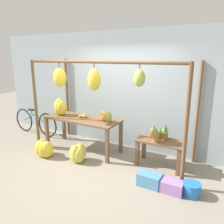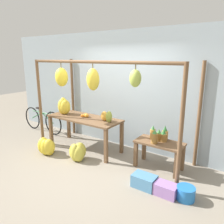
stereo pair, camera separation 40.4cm
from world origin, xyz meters
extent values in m
plane|color=gray|center=(0.00, 0.00, 0.00)|extent=(20.00, 20.00, 0.00)
cube|color=#99A8B2|center=(0.00, 1.53, 1.40)|extent=(8.00, 0.08, 2.80)
cylinder|color=brown|center=(-1.73, 0.33, 1.07)|extent=(0.07, 0.07, 2.13)
cylinder|color=brown|center=(1.73, 0.33, 1.07)|extent=(0.07, 0.07, 2.13)
cylinder|color=brown|center=(-1.73, 1.44, 1.07)|extent=(0.07, 0.07, 2.13)
cylinder|color=brown|center=(1.73, 1.44, 1.07)|extent=(0.07, 0.07, 2.13)
cylinder|color=brown|center=(0.00, 0.33, 2.10)|extent=(3.46, 0.06, 0.06)
cylinder|color=brown|center=(-0.91, 0.33, 2.02)|extent=(0.02, 0.02, 0.10)
ellipsoid|color=yellow|center=(-0.91, 0.33, 1.77)|extent=(0.29, 0.26, 0.40)
cylinder|color=brown|center=(-0.03, 0.33, 2.03)|extent=(0.02, 0.02, 0.09)
ellipsoid|color=gold|center=(-0.03, 0.33, 1.77)|extent=(0.26, 0.24, 0.42)
cylinder|color=brown|center=(0.89, 0.33, 2.03)|extent=(0.02, 0.02, 0.08)
ellipsoid|color=#9EB247|center=(0.89, 0.33, 1.84)|extent=(0.21, 0.19, 0.30)
cube|color=brown|center=(-0.71, 0.78, 0.77)|extent=(1.83, 0.71, 0.04)
cube|color=brown|center=(-1.58, 0.48, 0.38)|extent=(0.07, 0.07, 0.75)
cube|color=brown|center=(0.15, 0.48, 0.38)|extent=(0.07, 0.07, 0.75)
cube|color=brown|center=(-1.58, 1.09, 0.38)|extent=(0.07, 0.07, 0.75)
cube|color=brown|center=(0.15, 1.09, 0.38)|extent=(0.07, 0.07, 0.75)
cube|color=brown|center=(1.16, 0.90, 0.54)|extent=(0.94, 0.48, 0.04)
cube|color=brown|center=(0.74, 0.71, 0.26)|extent=(0.07, 0.07, 0.52)
cube|color=brown|center=(1.58, 0.71, 0.26)|extent=(0.07, 0.07, 0.52)
cube|color=brown|center=(0.74, 1.09, 0.26)|extent=(0.07, 0.07, 0.52)
cube|color=brown|center=(1.58, 1.09, 0.26)|extent=(0.07, 0.07, 0.52)
ellipsoid|color=gold|center=(-1.30, 0.74, 0.98)|extent=(0.27, 0.29, 0.37)
ellipsoid|color=yellow|center=(-1.38, 0.76, 1.00)|extent=(0.25, 0.23, 0.41)
ellipsoid|color=#9EB247|center=(-1.38, 0.73, 0.94)|extent=(0.21, 0.23, 0.29)
ellipsoid|color=gold|center=(-1.37, 0.71, 0.99)|extent=(0.24, 0.22, 0.39)
sphere|color=orange|center=(-0.66, 0.81, 0.84)|extent=(0.09, 0.09, 0.09)
sphere|color=orange|center=(-0.66, 0.84, 0.83)|extent=(0.07, 0.07, 0.07)
sphere|color=orange|center=(-0.73, 0.89, 0.83)|extent=(0.07, 0.07, 0.07)
sphere|color=orange|center=(-0.71, 0.81, 0.84)|extent=(0.08, 0.08, 0.08)
sphere|color=orange|center=(-0.76, 0.77, 0.83)|extent=(0.07, 0.07, 0.07)
cylinder|color=olive|center=(1.10, 0.78, 0.66)|extent=(0.13, 0.13, 0.20)
cone|color=#428442|center=(1.10, 0.78, 0.80)|extent=(0.09, 0.09, 0.08)
cylinder|color=olive|center=(1.21, 0.97, 0.64)|extent=(0.14, 0.14, 0.16)
cone|color=#337538|center=(1.21, 0.97, 0.77)|extent=(0.10, 0.10, 0.10)
cylinder|color=#B27F38|center=(1.18, 1.11, 0.65)|extent=(0.13, 0.13, 0.17)
cone|color=#337538|center=(1.18, 1.11, 0.79)|extent=(0.09, 0.09, 0.12)
cylinder|color=#A3702D|center=(1.11, 0.95, 0.64)|extent=(0.13, 0.13, 0.16)
cone|color=#428442|center=(1.11, 0.95, 0.76)|extent=(0.09, 0.09, 0.08)
cylinder|color=#B27F38|center=(0.97, 0.98, 0.66)|extent=(0.11, 0.11, 0.20)
cone|color=#428442|center=(0.97, 0.98, 0.81)|extent=(0.08, 0.08, 0.09)
ellipsoid|color=gold|center=(-1.14, 0.03, 0.19)|extent=(0.36, 0.36, 0.38)
ellipsoid|color=gold|center=(-1.24, 0.13, 0.15)|extent=(0.35, 0.36, 0.30)
ellipsoid|color=yellow|center=(-1.30, 0.09, 0.14)|extent=(0.34, 0.35, 0.29)
ellipsoid|color=yellow|center=(-1.31, 0.02, 0.20)|extent=(0.29, 0.31, 0.39)
ellipsoid|color=yellow|center=(-1.21, -0.01, 0.19)|extent=(0.25, 0.23, 0.38)
ellipsoid|color=gold|center=(-0.36, 0.18, 0.18)|extent=(0.33, 0.33, 0.35)
ellipsoid|color=gold|center=(-0.43, 0.29, 0.19)|extent=(0.36, 0.37, 0.38)
ellipsoid|color=yellow|center=(-0.49, 0.19, 0.19)|extent=(0.27, 0.25, 0.37)
ellipsoid|color=gold|center=(-0.43, 0.15, 0.20)|extent=(0.22, 0.20, 0.39)
cube|color=#4C84B2|center=(1.23, 0.13, 0.11)|extent=(0.40, 0.27, 0.22)
cylinder|color=blue|center=(1.92, 0.20, 0.11)|extent=(0.29, 0.29, 0.22)
torus|color=black|center=(-3.08, 1.01, 0.34)|extent=(0.69, 0.04, 0.69)
torus|color=black|center=(-2.11, 0.99, 0.34)|extent=(0.69, 0.04, 0.69)
cylinder|color=#337042|center=(-2.59, 1.00, 0.59)|extent=(0.83, 0.04, 0.03)
cylinder|color=#337042|center=(-2.84, 1.00, 0.47)|extent=(0.50, 0.03, 0.27)
cylinder|color=#337042|center=(-2.35, 1.00, 0.47)|extent=(0.50, 0.03, 0.27)
cylinder|color=#337042|center=(-2.72, 1.00, 0.64)|extent=(0.02, 0.02, 0.10)
cube|color=black|center=(-2.72, 1.00, 0.71)|extent=(0.20, 0.08, 0.04)
cylinder|color=#337042|center=(-2.20, 1.00, 0.64)|extent=(0.02, 0.02, 0.10)
ellipsoid|color=gold|center=(-0.15, 0.84, 0.90)|extent=(0.21, 0.19, 0.22)
ellipsoid|color=#93A33D|center=(0.01, 0.79, 0.92)|extent=(0.15, 0.17, 0.26)
cube|color=#9970B7|center=(1.62, 0.13, 0.10)|extent=(0.36, 0.24, 0.20)
camera|label=1|loc=(2.35, -3.15, 2.20)|focal=35.00mm
camera|label=2|loc=(2.69, -2.94, 2.20)|focal=35.00mm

